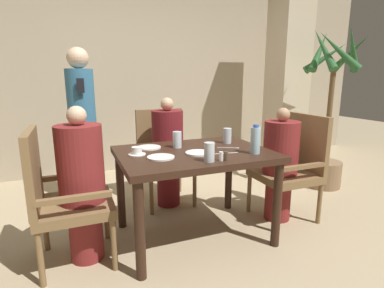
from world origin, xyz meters
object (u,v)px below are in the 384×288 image
at_px(standing_host, 83,122).
at_px(plate_main_right, 149,147).
at_px(chair_far_side, 164,153).
at_px(glass_tall_near, 177,140).
at_px(diner_in_left_chair, 82,184).
at_px(diner_in_right_chair, 280,163).
at_px(water_bottle, 255,140).
at_px(chair_right_side, 293,164).
at_px(plate_dessert_center, 198,153).
at_px(potted_palm, 328,129).
at_px(glass_tall_mid, 227,136).
at_px(chair_left_side, 60,194).
at_px(diner_in_far_chair, 168,151).
at_px(plate_main_left, 161,157).
at_px(glass_tall_far, 209,152).
at_px(teacup_with_saucer, 137,152).

relative_size(standing_host, plate_main_right, 8.02).
height_order(chair_far_side, glass_tall_near, chair_far_side).
distance_m(diner_in_left_chair, chair_far_side, 1.22).
relative_size(diner_in_right_chair, water_bottle, 4.65).
bearing_deg(chair_right_side, glass_tall_near, 171.18).
xyz_separation_m(plate_dessert_center, water_bottle, (0.41, -0.17, 0.10)).
bearing_deg(diner_in_left_chair, plate_main_right, 23.57).
bearing_deg(chair_right_side, potted_palm, 28.63).
xyz_separation_m(diner_in_right_chair, water_bottle, (-0.46, -0.25, 0.31)).
distance_m(chair_right_side, plate_dessert_center, 1.05).
height_order(water_bottle, glass_tall_mid, water_bottle).
xyz_separation_m(chair_left_side, water_bottle, (1.43, -0.25, 0.33)).
bearing_deg(diner_in_far_chair, plate_main_right, -123.73).
bearing_deg(glass_tall_near, plate_dessert_center, -72.09).
distance_m(plate_main_left, water_bottle, 0.74).
height_order(diner_in_right_chair, glass_tall_far, diner_in_right_chair).
height_order(diner_in_left_chair, plate_dessert_center, diner_in_left_chair).
height_order(chair_left_side, diner_in_far_chair, diner_in_far_chair).
xyz_separation_m(chair_right_side, standing_host, (-1.81, 1.14, 0.35)).
relative_size(standing_host, glass_tall_far, 11.83).
height_order(teacup_with_saucer, water_bottle, water_bottle).
distance_m(plate_main_right, teacup_with_saucer, 0.23).
distance_m(chair_left_side, diner_in_far_chair, 1.24).
relative_size(diner_in_left_chair, glass_tall_mid, 8.30).
xyz_separation_m(diner_in_left_chair, diner_in_far_chair, (0.87, 0.71, -0.00)).
distance_m(standing_host, potted_palm, 2.83).
height_order(diner_in_left_chair, glass_tall_mid, diner_in_left_chair).
height_order(glass_tall_mid, glass_tall_far, same).
distance_m(plate_dessert_center, glass_tall_near, 0.28).
bearing_deg(glass_tall_near, diner_in_far_chair, 81.08).
bearing_deg(glass_tall_near, glass_tall_mid, -0.65).
distance_m(chair_far_side, diner_in_far_chair, 0.16).
distance_m(chair_left_side, water_bottle, 1.49).
distance_m(potted_palm, glass_tall_far, 2.15).
bearing_deg(diner_in_far_chair, standing_host, 151.76).
bearing_deg(diner_in_right_chair, teacup_with_saucer, 177.60).
distance_m(chair_left_side, diner_in_left_chair, 0.16).
distance_m(chair_far_side, plate_main_right, 0.73).
bearing_deg(potted_palm, plate_dessert_center, -162.98).
bearing_deg(diner_in_left_chair, standing_host, 86.33).
height_order(plate_main_left, glass_tall_far, glass_tall_far).
bearing_deg(teacup_with_saucer, glass_tall_near, 17.41).
bearing_deg(plate_main_right, potted_palm, 6.84).
relative_size(plate_main_left, glass_tall_far, 1.47).
bearing_deg(plate_dessert_center, water_bottle, -21.81).
xyz_separation_m(diner_in_left_chair, teacup_with_saucer, (0.41, 0.06, 0.19)).
xyz_separation_m(chair_far_side, teacup_with_saucer, (-0.45, -0.81, 0.24)).
bearing_deg(chair_right_side, teacup_with_saucer, 177.85).
xyz_separation_m(chair_left_side, plate_dessert_center, (1.02, -0.09, 0.22)).
bearing_deg(chair_left_side, standing_host, 78.87).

